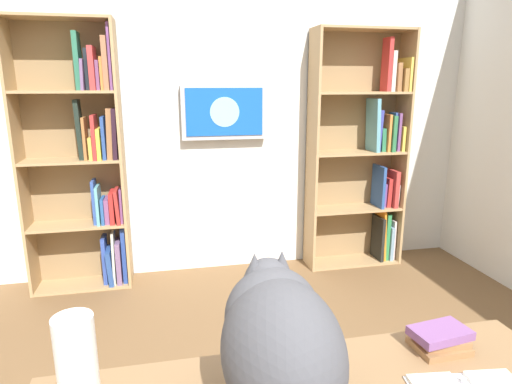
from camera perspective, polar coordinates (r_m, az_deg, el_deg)
name	(u,v)px	position (r m, az deg, el deg)	size (l,w,h in m)	color
wall_back	(220,116)	(3.74, -4.67, 9.93)	(4.52, 0.06, 2.70)	silver
bookshelf_left	(367,155)	(3.99, 14.25, 4.71)	(0.85, 0.28, 2.06)	tan
bookshelf_right	(86,161)	(3.63, -21.29, 3.80)	(0.76, 0.28, 2.08)	tan
wall_mounted_tv	(224,112)	(3.66, -4.19, 10.41)	(0.70, 0.07, 0.45)	#B7B7BC
cat	(279,339)	(1.23, 2.99, -18.65)	(0.32, 0.58, 0.40)	#4C4C51
paper_towel_roll	(77,361)	(1.37, -22.39, -19.73)	(0.11, 0.11, 0.26)	white
desk_book_stack	(440,339)	(1.66, 22.93, -17.27)	(0.20, 0.14, 0.08)	#996B42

